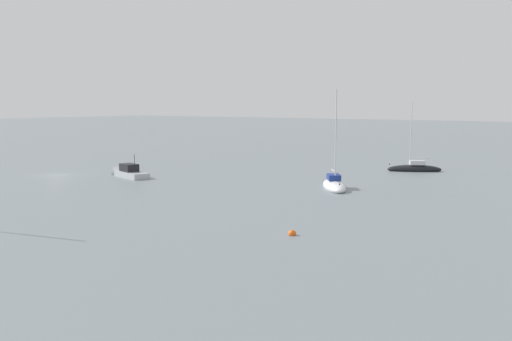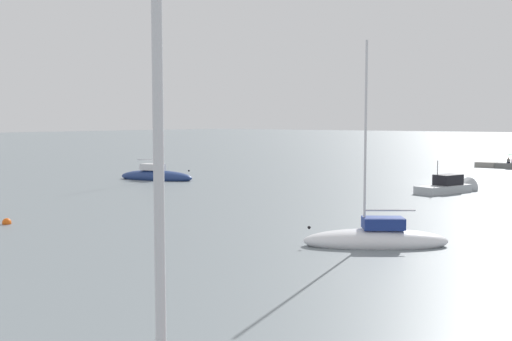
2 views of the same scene
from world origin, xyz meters
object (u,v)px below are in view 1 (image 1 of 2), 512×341
Objects in this scene: sailboat_black_far at (415,169)px; motorboat_grey_mid at (128,173)px; sailboat_white_outer at (334,185)px; mooring_buoy_near at (292,234)px.

sailboat_black_far is 1.40× the size of motorboat_grey_mid.
sailboat_white_outer reaches higher than sailboat_black_far.
motorboat_grey_mid is at bearing 104.34° from sailboat_black_far.
mooring_buoy_near is (20.12, 7.67, -0.26)m from sailboat_white_outer.
sailboat_black_far is 40.17m from mooring_buoy_near.
mooring_buoy_near is at bearing 73.86° from sailboat_white_outer.
sailboat_white_outer reaches higher than motorboat_grey_mid.
motorboat_grey_mid is (24.93, -25.33, 0.04)m from sailboat_black_far.
mooring_buoy_near is (39.62, 6.63, -0.24)m from sailboat_black_far.
sailboat_black_far is 17.18× the size of mooring_buoy_near.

